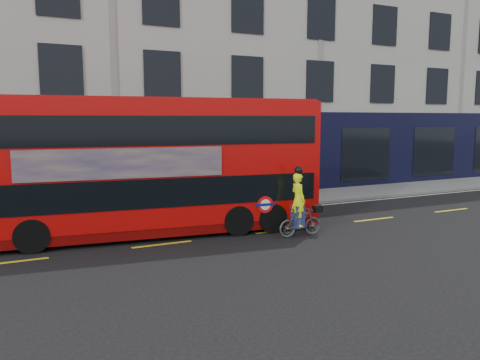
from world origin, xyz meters
TOP-DOWN VIEW (x-y plane):
  - ground at (0.00, 0.00)m, footprint 120.00×120.00m
  - pavement at (0.00, 6.50)m, footprint 60.00×3.00m
  - kerb at (0.00, 5.00)m, footprint 60.00×0.12m
  - building_terrace at (0.00, 12.94)m, footprint 50.00×10.07m
  - road_edge_line at (0.00, 4.70)m, footprint 58.00×0.10m
  - lane_dashes at (0.00, 1.50)m, footprint 58.00×0.12m
  - bus at (0.15, 2.87)m, footprint 10.86×3.58m
  - cyclist at (4.16, 0.57)m, footprint 1.53×0.61m

SIDE VIEW (x-z plane):
  - ground at x=0.00m, z-range 0.00..0.00m
  - road_edge_line at x=0.00m, z-range 0.00..0.01m
  - lane_dashes at x=0.00m, z-range 0.00..0.01m
  - pavement at x=0.00m, z-range 0.00..0.12m
  - kerb at x=0.00m, z-range 0.00..0.13m
  - cyclist at x=4.16m, z-range -0.34..1.88m
  - bus at x=0.15m, z-range 0.05..4.36m
  - building_terrace at x=0.00m, z-range -0.01..14.99m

